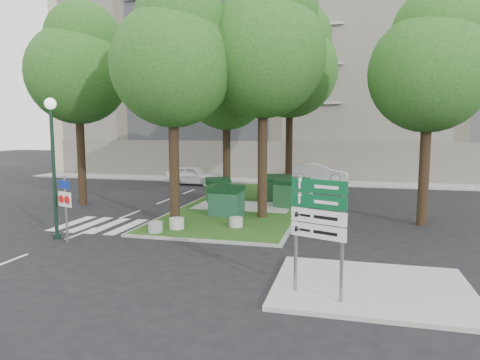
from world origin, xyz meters
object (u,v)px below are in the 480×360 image
(dumpster_a, at_px, (218,190))
(dumpster_c, at_px, (276,188))
(bollard_right, at_px, (236,222))
(street_lamp, at_px, (53,151))
(dumpster_b, at_px, (226,201))
(traffic_sign_pole, at_px, (66,200))
(tree_median_far, at_px, (292,61))
(tree_street_right, at_px, (432,61))
(tree_median_near_left, at_px, (175,54))
(tree_median_mid, at_px, (228,79))
(tree_street_left, at_px, (79,64))
(tree_median_near_right, at_px, (265,43))
(dumpster_d, at_px, (291,193))
(car_white, at_px, (194,175))
(directional_sign, at_px, (319,219))
(bollard_left, at_px, (155,227))
(car_silver, at_px, (318,172))
(litter_bin, at_px, (285,199))
(bollard_mid, at_px, (177,223))

(dumpster_a, distance_m, dumpster_c, 3.31)
(bollard_right, relative_size, street_lamp, 0.11)
(dumpster_b, xyz_separation_m, traffic_sign_pole, (-4.43, -5.76, 0.78))
(tree_median_far, relative_size, tree_street_right, 1.18)
(tree_median_near_left, distance_m, tree_median_mid, 6.53)
(dumpster_b, height_order, street_lamp, street_lamp)
(tree_street_left, bearing_deg, tree_median_near_left, -26.57)
(tree_median_near_right, height_order, dumpster_b, tree_median_near_right)
(dumpster_b, bearing_deg, bollard_right, -56.69)
(tree_median_mid, xyz_separation_m, bollard_right, (2.27, -6.89, -6.66))
(tree_median_near_left, height_order, dumpster_d, tree_median_near_left)
(tree_street_left, height_order, car_white, tree_street_left)
(car_white, bearing_deg, bollard_right, -147.49)
(bollard_right, distance_m, directional_sign, 7.92)
(dumpster_b, height_order, dumpster_d, dumpster_d)
(traffic_sign_pole, bearing_deg, car_white, 115.53)
(dumpster_c, xyz_separation_m, directional_sign, (3.26, -13.62, 1.19))
(dumpster_c, distance_m, dumpster_d, 2.10)
(tree_street_right, relative_size, bollard_right, 18.03)
(tree_median_far, distance_m, dumpster_d, 8.90)
(tree_median_near_right, bearing_deg, bollard_left, -131.47)
(tree_median_mid, distance_m, dumpster_c, 6.77)
(tree_median_mid, bearing_deg, dumpster_a, -114.56)
(dumpster_c, bearing_deg, tree_street_left, -164.73)
(tree_median_far, bearing_deg, tree_median_near_right, -91.53)
(car_silver, bearing_deg, street_lamp, 153.81)
(dumpster_a, relative_size, litter_bin, 2.33)
(litter_bin, bearing_deg, directional_sign, -78.01)
(street_lamp, bearing_deg, dumpster_d, 46.25)
(dumpster_c, xyz_separation_m, car_white, (-7.37, 6.44, -0.11))
(dumpster_b, xyz_separation_m, car_silver, (3.19, 15.14, -0.04))
(tree_street_right, bearing_deg, tree_median_mid, 158.20)
(dumpster_b, bearing_deg, tree_median_near_left, -125.98)
(tree_median_far, xyz_separation_m, tree_street_right, (6.80, -7.00, -1.34))
(tree_median_far, height_order, traffic_sign_pole, tree_median_far)
(tree_median_far, bearing_deg, car_silver, 80.75)
(tree_median_mid, height_order, bollard_left, tree_median_mid)
(tree_street_left, distance_m, dumpster_d, 13.33)
(dumpster_a, distance_m, bollard_left, 7.75)
(tree_median_near_right, bearing_deg, directional_sign, -71.30)
(tree_median_mid, xyz_separation_m, tree_street_left, (-7.50, -3.00, 0.67))
(bollard_mid, xyz_separation_m, traffic_sign_pole, (-3.21, -2.66, 1.25))
(dumpster_c, bearing_deg, dumpster_a, -166.49)
(dumpster_c, height_order, bollard_mid, dumpster_c)
(directional_sign, bearing_deg, car_white, 139.68)
(traffic_sign_pole, bearing_deg, street_lamp, 171.77)
(car_white, xyz_separation_m, car_silver, (8.96, 4.00, 0.05))
(dumpster_a, relative_size, directional_sign, 0.59)
(tree_median_near_left, bearing_deg, dumpster_b, 46.28)
(dumpster_a, height_order, bollard_mid, dumpster_a)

